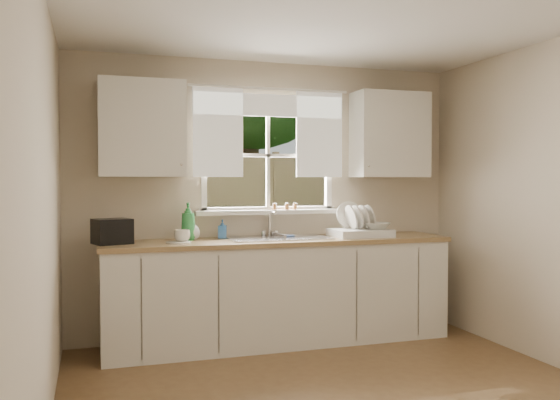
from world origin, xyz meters
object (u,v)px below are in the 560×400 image
object	(u,v)px
cup	(182,236)
dish_rack	(360,229)
soap_bottle_a	(188,222)
black_appliance	(112,231)

from	to	relation	value
cup	dish_rack	bearing A→B (deg)	15.22
soap_bottle_a	black_appliance	bearing A→B (deg)	-161.52
soap_bottle_a	black_appliance	world-z (taller)	soap_bottle_a
dish_rack	cup	xyz separation A→B (m)	(-1.61, -0.01, -0.01)
cup	black_appliance	world-z (taller)	black_appliance
cup	black_appliance	bearing A→B (deg)	-169.69
soap_bottle_a	cup	bearing A→B (deg)	-107.91
soap_bottle_a	black_appliance	distance (m)	0.63
dish_rack	black_appliance	bearing A→B (deg)	178.97
dish_rack	soap_bottle_a	size ratio (longest dim) A/B	1.60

